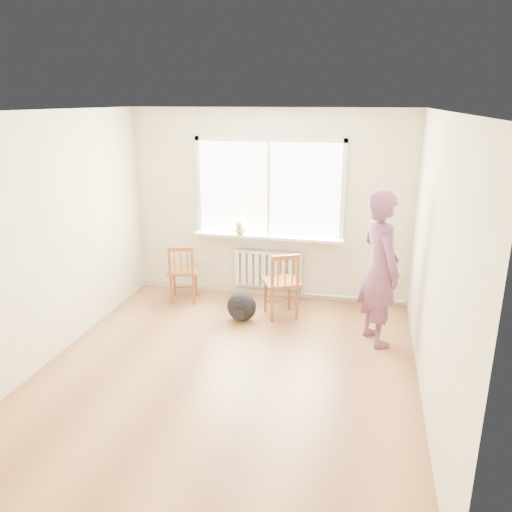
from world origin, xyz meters
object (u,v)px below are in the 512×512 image
Objects in this scene: chair_right at (282,285)px; cat at (241,228)px; backpack at (242,307)px; chair_left at (183,273)px; person at (380,269)px.

cat is at bearing -64.81° from chair_right.
cat is 0.94× the size of backpack.
person reaches higher than chair_left.
chair_right is 0.61m from backpack.
backpack is (0.98, -0.45, -0.23)m from chair_left.
person is 2.17m from cat.
chair_left is 1.05m from cat.
cat is (0.77, 0.34, 0.62)m from chair_left.
chair_left is 0.46× the size of person.
cat is at bearing 35.43° from person.
chair_left is 2.18× the size of backpack.
backpack is at bearing -1.76° from chair_right.
chair_right is 1.38m from person.
cat is 1.18m from backpack.
backpack is (0.21, -0.79, -0.85)m from cat.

